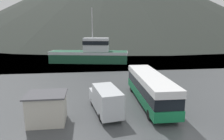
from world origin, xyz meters
The scene contains 7 objects.
ground_plane centered at (0.00, 0.00, 0.00)m, with size 400.00×400.00×0.00m, color #424447.
water_surface centered at (0.00, 142.98, 0.00)m, with size 240.00×240.00×0.00m, color #3D5160.
tour_bus centered at (-0.65, 7.48, 1.75)m, with size 2.78×11.19×3.08m.
delivery_van centered at (-5.58, 5.46, 1.35)m, with size 2.90×6.25×2.58m.
fishing_boat centered at (-6.51, 32.83, 2.06)m, with size 17.86×7.15×12.02m.
storage_bin centered at (2.63, 12.74, 0.67)m, with size 1.25×1.34×1.31m.
dock_kiosk centered at (-10.67, 4.11, 1.31)m, with size 3.31×2.72×2.60m.
Camera 1 is at (-7.13, -12.19, 8.06)m, focal length 32.00 mm.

